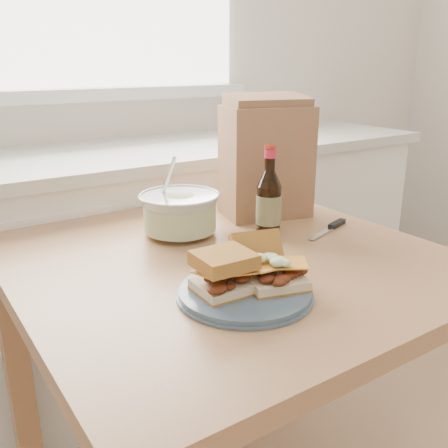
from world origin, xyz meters
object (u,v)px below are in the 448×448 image
dining_table (228,300)px  beer_bottle (269,202)px  paper_bag (266,162)px  coleslaw_bowl (180,215)px  plate (245,293)px

dining_table → beer_bottle: bearing=18.8°
beer_bottle → paper_bag: bearing=34.7°
dining_table → coleslaw_bowl: coleslaw_bowl is taller
dining_table → coleslaw_bowl: 0.26m
dining_table → coleslaw_bowl: bearing=96.4°
dining_table → plate: 0.26m
dining_table → beer_bottle: beer_bottle is taller
coleslaw_bowl → beer_bottle: (0.19, -0.13, 0.04)m
plate → paper_bag: bearing=47.8°
dining_table → beer_bottle: size_ratio=4.07×
coleslaw_bowl → paper_bag: 0.32m
dining_table → paper_bag: (0.28, 0.21, 0.28)m
plate → paper_bag: size_ratio=0.81×
plate → coleslaw_bowl: 0.40m
paper_bag → dining_table: bearing=-127.9°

